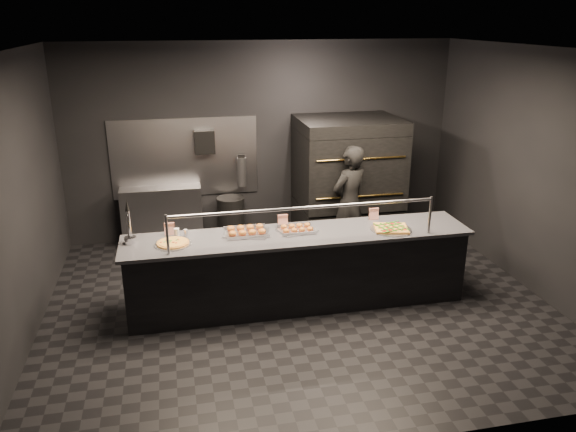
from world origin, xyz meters
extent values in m
plane|color=black|center=(0.00, 0.00, 0.00)|extent=(6.00, 6.00, 0.00)
plane|color=black|center=(0.00, 0.00, 3.00)|extent=(6.00, 6.00, 0.00)
cube|color=black|center=(0.00, 2.50, 1.50)|extent=(6.00, 0.04, 3.00)
cube|color=black|center=(0.00, -2.50, 1.50)|extent=(6.00, 0.04, 3.00)
cube|color=black|center=(-3.00, 0.00, 1.50)|extent=(0.04, 5.00, 3.00)
cube|color=black|center=(3.00, 0.00, 1.50)|extent=(0.04, 5.00, 3.00)
cube|color=#99999E|center=(-1.20, 2.48, 1.30)|extent=(2.20, 0.02, 1.20)
cube|color=black|center=(0.00, 0.00, 0.44)|extent=(4.00, 0.70, 0.88)
cube|color=#3D3D42|center=(0.00, 0.00, 0.90)|extent=(4.10, 0.78, 0.04)
cylinder|color=#99999E|center=(-1.50, -0.30, 1.15)|extent=(0.03, 0.03, 0.45)
cylinder|color=#99999E|center=(1.50, -0.30, 1.15)|extent=(0.03, 0.03, 0.45)
cylinder|color=#99999E|center=(0.00, -0.30, 1.34)|extent=(3.00, 0.04, 0.04)
cube|color=black|center=(1.20, 1.90, 0.30)|extent=(1.50, 1.15, 0.60)
cube|color=black|center=(1.20, 1.90, 0.90)|extent=(1.50, 1.20, 0.55)
cube|color=black|center=(1.20, 1.90, 1.45)|extent=(1.50, 1.20, 0.55)
cube|color=black|center=(1.20, 1.90, 1.82)|extent=(1.50, 1.20, 0.18)
cylinder|color=gold|center=(1.20, 1.28, 0.90)|extent=(1.30, 0.02, 0.02)
cylinder|color=gold|center=(1.20, 1.28, 1.45)|extent=(1.30, 0.02, 0.02)
cube|color=#99999E|center=(-1.60, 2.32, 0.45)|extent=(1.20, 0.35, 0.90)
cube|color=black|center=(-0.90, 2.39, 1.55)|extent=(0.30, 0.20, 0.35)
cylinder|color=#B2B2B7|center=(-0.35, 2.40, 1.05)|extent=(0.14, 0.14, 0.45)
cube|color=black|center=(-0.35, 2.40, 1.30)|extent=(0.10, 0.06, 0.06)
cylinder|color=silver|center=(-1.91, 0.10, 0.96)|extent=(0.13, 0.13, 0.08)
cylinder|color=silver|center=(-1.91, 0.10, 1.13)|extent=(0.05, 0.05, 0.35)
cylinder|color=silver|center=(-1.91, 0.02, 1.28)|extent=(0.02, 0.10, 0.02)
cone|color=black|center=(-1.91, 0.10, 1.37)|extent=(0.05, 0.05, 0.13)
cylinder|color=silver|center=(-1.45, -0.03, 0.93)|extent=(0.41, 0.41, 0.01)
cylinder|color=#CA8B40|center=(-1.45, -0.03, 0.94)|extent=(0.36, 0.36, 0.02)
cylinder|color=gold|center=(-1.45, -0.03, 0.95)|extent=(0.32, 0.32, 0.01)
cube|color=silver|center=(-0.60, 0.12, 0.93)|extent=(0.59, 0.50, 0.02)
ellipsoid|color=#CA6B2B|center=(-0.77, 0.04, 0.97)|extent=(0.09, 0.09, 0.06)
ellipsoid|color=#CA6B2B|center=(-0.77, 0.21, 0.97)|extent=(0.09, 0.09, 0.06)
ellipsoid|color=#CA6B2B|center=(-0.66, 0.04, 0.97)|extent=(0.09, 0.09, 0.06)
ellipsoid|color=#CA6B2B|center=(-0.66, 0.21, 0.97)|extent=(0.09, 0.09, 0.06)
ellipsoid|color=#CA6B2B|center=(-0.54, 0.04, 0.97)|extent=(0.09, 0.09, 0.06)
ellipsoid|color=#CA6B2B|center=(-0.54, 0.21, 0.97)|extent=(0.09, 0.09, 0.06)
ellipsoid|color=#CA6B2B|center=(-0.43, 0.04, 0.97)|extent=(0.09, 0.09, 0.06)
ellipsoid|color=#CA6B2B|center=(-0.43, 0.21, 0.97)|extent=(0.09, 0.09, 0.06)
cube|color=silver|center=(0.00, 0.09, 0.93)|extent=(0.49, 0.42, 0.02)
ellipsoid|color=#CA6B2B|center=(-0.14, 0.02, 0.96)|extent=(0.08, 0.08, 0.05)
ellipsoid|color=#CA6B2B|center=(-0.14, 0.16, 0.96)|extent=(0.08, 0.08, 0.05)
ellipsoid|color=#CA6B2B|center=(-0.05, 0.02, 0.96)|extent=(0.08, 0.08, 0.05)
ellipsoid|color=#CA6B2B|center=(-0.05, 0.16, 0.96)|extent=(0.08, 0.08, 0.05)
ellipsoid|color=#CA6B2B|center=(0.05, 0.02, 0.96)|extent=(0.08, 0.08, 0.05)
ellipsoid|color=#CA6B2B|center=(0.05, 0.16, 0.96)|extent=(0.08, 0.08, 0.05)
ellipsoid|color=#CA6B2B|center=(0.14, 0.02, 0.96)|extent=(0.08, 0.08, 0.05)
ellipsoid|color=#CA6B2B|center=(0.14, 0.16, 0.96)|extent=(0.08, 0.08, 0.05)
cylinder|color=silver|center=(1.11, -0.12, 0.93)|extent=(0.49, 0.49, 0.01)
cube|color=#CA8B40|center=(1.11, -0.12, 0.94)|extent=(0.46, 0.43, 0.02)
cube|color=gold|center=(1.11, -0.12, 0.95)|extent=(0.44, 0.40, 0.01)
cube|color=#34801E|center=(1.11, -0.12, 0.96)|extent=(0.41, 0.38, 0.01)
cylinder|color=silver|center=(-1.40, 0.19, 0.97)|extent=(0.06, 0.06, 0.10)
cylinder|color=silver|center=(-1.30, 0.19, 0.96)|extent=(0.05, 0.05, 0.08)
cube|color=white|center=(-1.48, 0.28, 1.00)|extent=(0.12, 0.04, 0.15)
cube|color=white|center=(-0.13, 0.28, 1.00)|extent=(0.12, 0.04, 0.15)
cube|color=white|center=(1.03, 0.28, 1.00)|extent=(0.12, 0.04, 0.15)
cylinder|color=black|center=(-0.56, 2.20, 0.35)|extent=(0.43, 0.43, 0.71)
imported|color=black|center=(1.01, 1.20, 0.83)|extent=(0.72, 0.63, 1.67)
camera|label=1|loc=(-1.40, -5.97, 3.33)|focal=35.00mm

